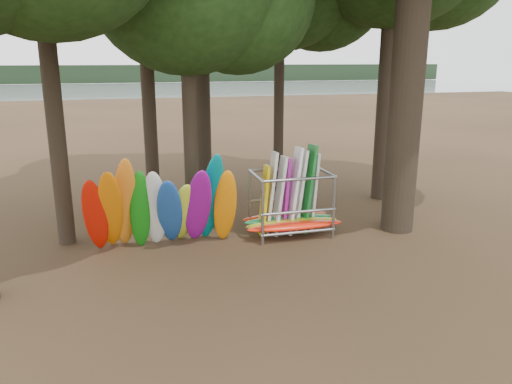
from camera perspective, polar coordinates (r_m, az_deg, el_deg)
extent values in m
plane|color=#47331E|center=(14.42, 1.11, -6.91)|extent=(120.00, 120.00, 0.00)
plane|color=gray|center=(73.13, -12.48, 10.42)|extent=(160.00, 160.00, 0.00)
cube|color=black|center=(122.93, -13.88, 12.98)|extent=(160.00, 4.00, 4.00)
cylinder|color=black|center=(15.29, -22.90, 16.63)|extent=(0.50, 0.50, 12.23)
cylinder|color=black|center=(18.27, -12.45, 15.25)|extent=(0.49, 0.49, 11.14)
cylinder|color=black|center=(20.46, -6.43, 18.92)|extent=(0.66, 0.66, 13.62)
cylinder|color=black|center=(20.38, 2.68, 14.81)|extent=(0.40, 0.40, 10.64)
cylinder|color=black|center=(15.42, -7.73, 11.95)|extent=(0.43, 0.43, 9.19)
cylinder|color=black|center=(19.85, 14.85, 16.45)|extent=(0.55, 0.55, 12.10)
ellipsoid|color=red|center=(14.39, -17.90, -2.66)|extent=(0.74, 1.61, 2.51)
ellipsoid|color=orange|center=(14.33, -16.32, -2.10)|extent=(0.72, 2.04, 2.77)
ellipsoid|color=orange|center=(14.45, -14.74, -1.32)|extent=(0.83, 1.77, 3.01)
ellipsoid|color=#106810|center=(14.51, -13.08, -2.02)|extent=(0.66, 1.08, 2.55)
ellipsoid|color=beige|center=(14.60, -11.50, -1.90)|extent=(0.80, 1.26, 2.52)
ellipsoid|color=#194799|center=(14.48, -9.83, -2.30)|extent=(0.94, 1.90, 2.43)
ellipsoid|color=#C1DA2D|center=(14.71, -8.30, -2.38)|extent=(0.86, 1.72, 2.21)
ellipsoid|color=#830E85|center=(14.50, -6.63, -1.68)|extent=(0.81, 1.73, 2.62)
ellipsoid|color=#017378|center=(14.63, -5.16, -0.69)|extent=(0.84, 1.70, 2.99)
ellipsoid|color=orange|center=(14.73, -3.55, -1.61)|extent=(0.69, 1.13, 2.45)
ellipsoid|color=#FF270E|center=(15.37, 4.53, -3.88)|extent=(3.09, 0.55, 0.24)
ellipsoid|color=#AAA216|center=(15.62, 4.18, -3.55)|extent=(3.02, 0.55, 0.24)
ellipsoid|color=#1B7A37|center=(15.97, 3.71, -3.12)|extent=(2.91, 0.55, 0.24)
ellipsoid|color=red|center=(16.25, 3.36, -2.80)|extent=(2.87, 0.55, 0.24)
cube|color=#DAB80B|center=(15.48, 0.92, -1.04)|extent=(0.36, 0.74, 2.24)
cube|color=silver|center=(15.59, 1.65, -0.17)|extent=(0.49, 0.76, 2.63)
cube|color=silver|center=(15.52, 2.66, -0.49)|extent=(0.48, 0.75, 2.50)
cube|color=#A41B93|center=(15.74, 3.31, -0.42)|extent=(0.36, 0.75, 2.44)
cube|color=white|center=(15.65, 4.30, 0.13)|extent=(0.51, 0.79, 2.76)
cube|color=silver|center=(15.89, 4.90, 0.12)|extent=(0.49, 0.79, 2.65)
cube|color=#186F29|center=(15.83, 5.89, 0.36)|extent=(0.53, 0.82, 2.82)
cube|color=silver|center=(16.13, 6.41, 0.03)|extent=(0.37, 0.78, 2.51)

